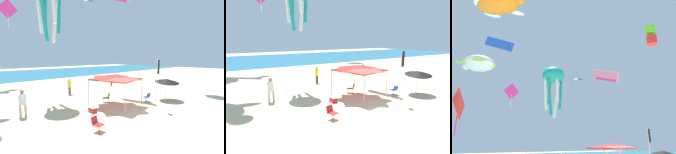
{
  "view_description": "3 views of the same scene",
  "coord_description": "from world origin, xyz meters",
  "views": [
    {
      "loc": [
        -9.59,
        -7.73,
        4.08
      ],
      "look_at": [
        -0.52,
        1.39,
        2.55
      ],
      "focal_mm": 26.71,
      "sensor_mm": 36.0,
      "label": 1
    },
    {
      "loc": [
        -9.83,
        -10.57,
        4.82
      ],
      "look_at": [
        -0.6,
        3.54,
        1.5
      ],
      "focal_mm": 31.8,
      "sensor_mm": 36.0,
      "label": 2
    },
    {
      "loc": [
        -14.6,
        -12.46,
        2.6
      ],
      "look_at": [
        -0.86,
        7.61,
        10.39
      ],
      "focal_mm": 33.84,
      "sensor_mm": 36.0,
      "label": 3
    }
  ],
  "objects": [
    {
      "name": "banner_flag",
      "position": [
        1.75,
        -1.24,
        2.39
      ],
      "size": [
        0.36,
        0.06,
        3.98
      ],
      "color": "silver",
      "rests_on": "ground"
    },
    {
      "name": "canopy_tent",
      "position": [
        0.27,
        1.74,
        2.45
      ],
      "size": [
        3.77,
        4.03,
        2.7
      ],
      "rotation": [
        0.0,
        0.0,
        0.22
      ],
      "color": "#B7B7BC",
      "rests_on": "ground"
    },
    {
      "name": "ocean_strip",
      "position": [
        0.0,
        35.89,
        0.01
      ],
      "size": [
        120.0,
        27.28,
        0.02
      ],
      "primitive_type": "cube",
      "color": "teal",
      "rests_on": "ground"
    },
    {
      "name": "beach_umbrella",
      "position": [
        5.16,
        -0.32,
        1.87
      ],
      "size": [
        2.3,
        2.29,
        2.23
      ],
      "color": "silver",
      "rests_on": "ground"
    },
    {
      "name": "kite_diamond_magenta",
      "position": [
        -2.98,
        19.41,
        10.56
      ],
      "size": [
        2.66,
        0.4,
        3.78
      ],
      "rotation": [
        0.0,
        0.0,
        3.06
      ],
      "color": "#E02D9E"
    },
    {
      "name": "folding_chair_left_of_tent",
      "position": [
        0.56,
        3.13,
        0.47
      ],
      "size": [
        0.81,
        0.77,
        0.82
      ],
      "rotation": [
        0.0,
        0.0,
        4.13
      ],
      "color": "black",
      "rests_on": "ground"
    },
    {
      "name": "ground",
      "position": [
        0.0,
        0.0,
        -0.05
      ],
      "size": [
        120.0,
        120.0,
        0.1
      ],
      "primitive_type": "cube",
      "color": "beige"
    },
    {
      "name": "person_beachcomber",
      "position": [
        -0.22,
        8.3,
        1.08
      ],
      "size": [
        0.44,
        0.44,
        1.83
      ],
      "rotation": [
        0.0,
        0.0,
        3.84
      ],
      "color": "brown",
      "rests_on": "ground"
    },
    {
      "name": "kite_delta_black",
      "position": [
        15.97,
        26.4,
        17.95
      ],
      "size": [
        4.43,
        4.44,
        2.76
      ],
      "rotation": [
        0.0,
        0.0,
        5.7
      ],
      "color": "black"
    },
    {
      "name": "person_far_stroller",
      "position": [
        6.89,
        8.99,
        0.94
      ],
      "size": [
        0.39,
        0.38,
        1.59
      ],
      "rotation": [
        0.0,
        0.0,
        0.54
      ],
      "color": "brown",
      "rests_on": "ground"
    },
    {
      "name": "folding_chair_facing_ocean",
      "position": [
        3.34,
        0.68,
        0.47
      ],
      "size": [
        0.59,
        0.67,
        0.82
      ],
      "rotation": [
        0.0,
        0.0,
        3.05
      ],
      "color": "black",
      "rests_on": "ground"
    },
    {
      "name": "cooler_box",
      "position": [
        -2.16,
        1.78,
        0.2
      ],
      "size": [
        0.45,
        0.65,
        0.4
      ],
      "color": "red",
      "rests_on": "ground"
    },
    {
      "name": "folding_chair_near_cooler",
      "position": [
        -3.96,
        -0.88,
        0.47
      ],
      "size": [
        0.64,
        0.72,
        0.82
      ],
      "rotation": [
        0.0,
        0.0,
        0.2
      ],
      "color": "black",
      "rests_on": "ground"
    },
    {
      "name": "person_near_umbrella",
      "position": [
        -6.14,
        4.38,
        1.12
      ],
      "size": [
        0.51,
        0.45,
        1.91
      ],
      "rotation": [
        0.0,
        0.0,
        6.27
      ],
      "color": "#C6B28C",
      "rests_on": "ground"
    }
  ]
}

